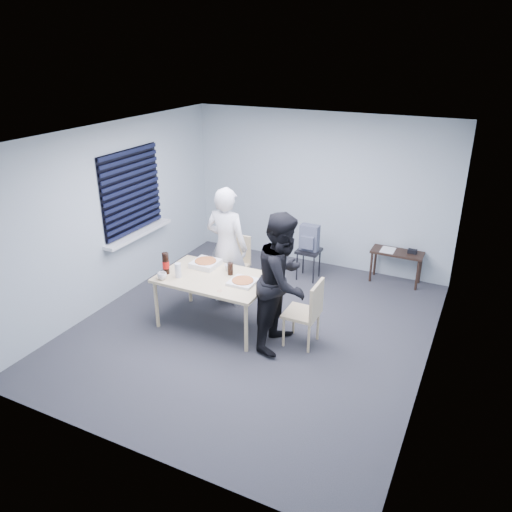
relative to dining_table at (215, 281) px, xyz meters
The scene contains 19 objects.
room 1.93m from the dining_table, 162.62° to the left, with size 5.00×5.00×5.00m.
dining_table is the anchor object (origin of this frame).
chair_far 1.08m from the dining_table, 103.34° to the left, with size 0.42×0.42×0.89m.
chair_right 1.32m from the dining_table, ahead, with size 0.42×0.42×0.89m.
person_white 0.71m from the dining_table, 104.64° to the left, with size 0.65×0.42×1.77m, color silver.
person_black 1.03m from the dining_table, ahead, with size 0.86×0.47×1.77m, color black.
side_table 3.10m from the dining_table, 51.10° to the left, with size 0.81×0.36×0.54m.
stool 2.04m from the dining_table, 71.94° to the left, with size 0.37×0.37×0.51m.
backpack 2.01m from the dining_table, 71.83° to the left, with size 0.30×0.22×0.42m.
pizza_box_a 0.39m from the dining_table, 138.94° to the left, with size 0.35×0.35×0.09m.
pizza_box_b 0.43m from the dining_table, ahead, with size 0.33×0.33×0.05m.
mug_a 0.69m from the dining_table, 147.67° to the right, with size 0.12×0.12×0.10m, color white.
mug_b 0.28m from the dining_table, 75.29° to the left, with size 0.10×0.10×0.09m, color white.
cola_glass 0.27m from the dining_table, 45.44° to the left, with size 0.08×0.08×0.17m, color black.
soda_bottle 0.70m from the dining_table, 163.62° to the right, with size 0.09×0.09×0.30m.
plastic_cups 0.50m from the dining_table, 153.21° to the right, with size 0.08×0.08×0.20m, color silver.
rubber_band 0.42m from the dining_table, 51.11° to the right, with size 0.05×0.05×0.00m, color red.
papers 3.00m from the dining_table, 53.22° to the left, with size 0.21×0.29×0.00m, color white.
black_box 3.26m from the dining_table, 48.47° to the left, with size 0.14×0.10×0.06m, color black.
Camera 1 is at (2.61, -5.26, 3.60)m, focal length 35.00 mm.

